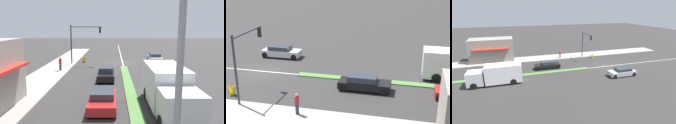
{
  "view_description": "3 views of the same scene",
  "coord_description": "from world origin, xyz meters",
  "views": [
    {
      "loc": [
        1.47,
        33.54,
        5.67
      ],
      "look_at": [
        1.58,
        10.45,
        1.76
      ],
      "focal_mm": 35.0,
      "sensor_mm": 36.0,
      "label": 1
    },
    {
      "loc": [
        27.36,
        14.76,
        11.16
      ],
      "look_at": [
        -1.05,
        7.8,
        1.28
      ],
      "focal_mm": 50.0,
      "sensor_mm": 36.0,
      "label": 2
    },
    {
      "loc": [
        -27.83,
        17.11,
        10.88
      ],
      "look_at": [
        -0.55,
        8.66,
        1.83
      ],
      "focal_mm": 28.0,
      "sensor_mm": 36.0,
      "label": 3
    }
  ],
  "objects": [
    {
      "name": "warning_aframe_sign",
      "position": [
        5.93,
        0.25,
        0.43
      ],
      "size": [
        0.45,
        0.53,
        0.84
      ],
      "color": "yellow",
      "rests_on": "ground"
    },
    {
      "name": "hatchback_red",
      "position": [
        2.2,
        19.01,
        0.59
      ],
      "size": [
        1.88,
        4.22,
        1.21
      ],
      "color": "#AD1E1E",
      "rests_on": "ground"
    },
    {
      "name": "sedan_silver",
      "position": [
        -5.0,
        0.02,
        0.65
      ],
      "size": [
        1.81,
        4.47,
        1.34
      ],
      "color": "#B7BABF",
      "rests_on": "ground"
    },
    {
      "name": "sidewalk_right",
      "position": [
        9.0,
        18.5,
        0.06
      ],
      "size": [
        4.0,
        73.0,
        0.12
      ],
      "primitive_type": "cube",
      "color": "#9E9B93",
      "rests_on": "ground"
    },
    {
      "name": "delivery_truck",
      "position": [
        -2.2,
        19.39,
        1.47
      ],
      "size": [
        2.44,
        7.5,
        2.87
      ],
      "color": "silver",
      "rests_on": "ground"
    },
    {
      "name": "ground_plane",
      "position": [
        0.0,
        18.0,
        0.0
      ],
      "size": [
        160.0,
        160.0,
        0.0
      ],
      "primitive_type": "plane",
      "color": "#333030"
    },
    {
      "name": "lane_marking_center",
      "position": [
        0.0,
        0.0,
        0.0
      ],
      "size": [
        0.16,
        60.0,
        0.01
      ],
      "primitive_type": "cube",
      "color": "beige",
      "rests_on": "ground"
    },
    {
      "name": "traffic_signal_main",
      "position": [
        6.12,
        1.85,
        3.9
      ],
      "size": [
        4.59,
        0.34,
        5.6
      ],
      "color": "#333338",
      "rests_on": "sidewalk_right"
    },
    {
      "name": "pedestrian",
      "position": [
        8.02,
        6.92,
        0.99
      ],
      "size": [
        0.34,
        0.34,
        1.66
      ],
      "color": "#282D42",
      "rests_on": "sidewalk_right"
    },
    {
      "name": "building_corner_store",
      "position": [
        10.39,
        20.97,
        2.41
      ],
      "size": [
        4.72,
        8.53,
        4.57
      ],
      "color": "gray",
      "rests_on": "sidewalk_right"
    },
    {
      "name": "suv_black",
      "position": [
        2.2,
        10.95,
        0.65
      ],
      "size": [
        1.73,
        4.56,
        1.35
      ],
      "color": "black",
      "rests_on": "ground"
    }
  ]
}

